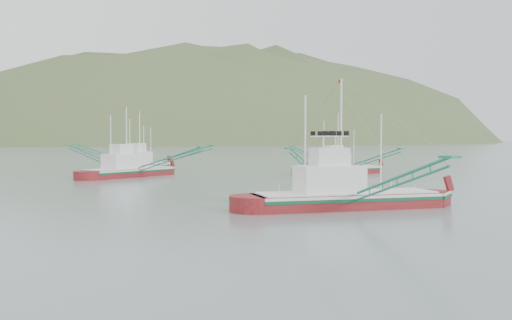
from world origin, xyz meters
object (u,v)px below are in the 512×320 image
main_boat (345,182)px  bg_boat_far (129,161)px  bg_boat_extra (141,157)px  bg_boat_right (339,165)px

main_boat → bg_boat_far: size_ratio=1.06×
bg_boat_far → bg_boat_extra: bearing=37.5°
bg_boat_right → bg_boat_far: bearing=158.6°
main_boat → bg_boat_extra: size_ratio=1.13×
bg_boat_far → bg_boat_extra: 12.09m
bg_boat_far → main_boat: bearing=-111.7°
bg_boat_right → bg_boat_extra: 29.22m
main_boat → bg_boat_far: main_boat is taller
bg_boat_right → bg_boat_extra: bg_boat_extra is taller
bg_boat_far → bg_boat_right: (26.09, -10.19, -0.71)m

